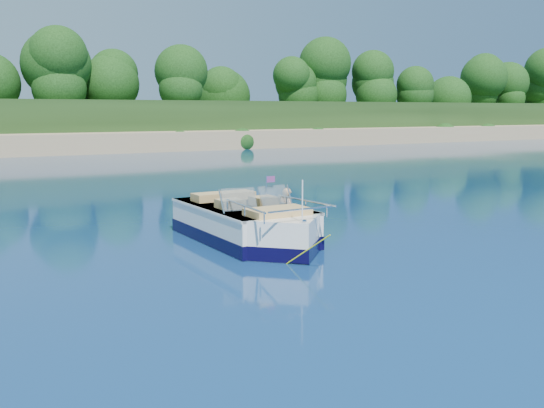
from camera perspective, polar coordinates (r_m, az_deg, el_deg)
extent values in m
plane|color=#0A2149|center=(13.59, 8.14, -4.77)|extent=(160.00, 160.00, 0.00)
cube|color=tan|center=(49.22, -19.81, 5.18)|extent=(170.00, 8.00, 2.00)
cube|color=black|center=(75.94, -23.24, 6.46)|extent=(170.00, 56.00, 6.00)
cylinder|color=black|center=(53.10, -20.69, 8.38)|extent=(0.44, 0.44, 3.60)
sphere|color=black|center=(53.21, -20.89, 12.06)|extent=(5.94, 5.94, 5.94)
cylinder|color=black|center=(57.75, -0.12, 8.43)|extent=(0.44, 0.44, 2.60)
sphere|color=black|center=(57.79, -0.12, 10.88)|extent=(4.29, 4.29, 4.29)
cylinder|color=black|center=(76.44, 18.17, 8.24)|extent=(0.44, 0.44, 3.00)
sphere|color=black|center=(76.49, 18.28, 10.37)|extent=(4.95, 4.95, 4.95)
cube|color=white|center=(14.98, -2.79, -2.17)|extent=(2.19, 4.00, 1.10)
cube|color=white|center=(13.39, 0.96, -3.48)|extent=(2.09, 2.09, 1.10)
cube|color=black|center=(15.01, -2.79, -2.74)|extent=(2.22, 4.04, 0.31)
cube|color=black|center=(13.43, 0.96, -4.11)|extent=(2.13, 2.13, 0.31)
cube|color=tan|center=(15.20, -3.36, -0.84)|extent=(1.74, 2.81, 0.10)
cube|color=white|center=(14.89, -2.81, -0.22)|extent=(2.23, 4.00, 0.06)
cube|color=black|center=(16.88, -6.23, -0.81)|extent=(0.58, 0.38, 0.94)
cube|color=#8C9EA5|center=(13.99, -3.12, 0.45)|extent=(0.84, 0.37, 0.51)
cube|color=#8C9EA5|center=(14.45, 0.19, 0.72)|extent=(0.85, 0.41, 0.51)
cube|color=tan|center=(14.45, -3.97, -0.39)|extent=(0.59, 0.59, 0.42)
cube|color=tan|center=(14.89, -0.74, -0.09)|extent=(0.59, 0.59, 0.42)
cube|color=tan|center=(15.81, -4.58, 0.40)|extent=(1.64, 0.62, 0.40)
cube|color=tan|center=(13.46, 0.52, -1.14)|extent=(1.40, 0.82, 0.35)
cylinder|color=white|center=(12.56, 2.87, 0.28)|extent=(0.03, 0.03, 0.89)
cube|color=red|center=(14.35, -0.13, 2.35)|extent=(0.23, 0.02, 0.15)
cube|color=silver|center=(12.58, 2.99, -1.60)|extent=(0.11, 0.07, 0.05)
cylinder|color=yellow|center=(12.31, 3.31, -4.37)|extent=(0.44, 1.06, 0.80)
torus|color=yellow|center=(16.85, 1.40, -1.70)|extent=(1.82, 1.82, 0.39)
torus|color=red|center=(16.85, 1.40, -1.63)|extent=(1.50, 1.50, 0.13)
imported|color=tan|center=(16.76, 1.16, -2.09)|extent=(0.56, 0.82, 1.48)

